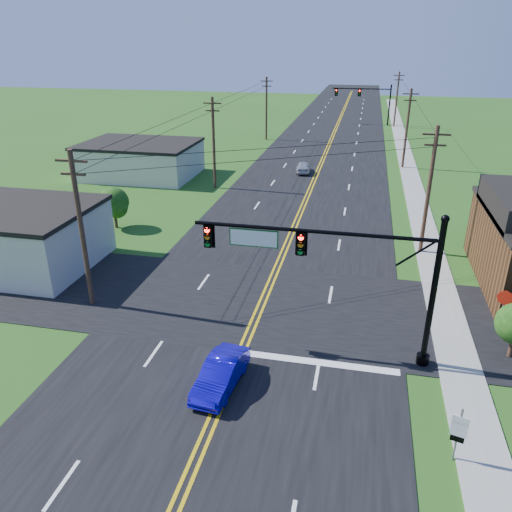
% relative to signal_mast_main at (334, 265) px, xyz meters
% --- Properties ---
extents(ground, '(260.00, 260.00, 0.00)m').
position_rel_signal_mast_main_xyz_m(ground, '(-4.34, -8.00, -4.75)').
color(ground, '#244F16').
rests_on(ground, ground).
extents(road_main, '(16.00, 220.00, 0.04)m').
position_rel_signal_mast_main_xyz_m(road_main, '(-4.34, 42.00, -4.73)').
color(road_main, black).
rests_on(road_main, ground).
extents(road_cross, '(70.00, 10.00, 0.04)m').
position_rel_signal_mast_main_xyz_m(road_cross, '(-4.34, 4.00, -4.73)').
color(road_cross, black).
rests_on(road_cross, ground).
extents(sidewalk, '(2.00, 160.00, 0.08)m').
position_rel_signal_mast_main_xyz_m(sidewalk, '(6.16, 32.00, -4.71)').
color(sidewalk, gray).
rests_on(sidewalk, ground).
extents(signal_mast_main, '(11.30, 0.60, 7.48)m').
position_rel_signal_mast_main_xyz_m(signal_mast_main, '(0.00, 0.00, 0.00)').
color(signal_mast_main, black).
rests_on(signal_mast_main, ground).
extents(signal_mast_far, '(10.98, 0.60, 7.48)m').
position_rel_signal_mast_main_xyz_m(signal_mast_far, '(0.10, 72.00, -0.20)').
color(signal_mast_far, black).
rests_on(signal_mast_far, ground).
extents(cream_bldg_near, '(10.20, 8.20, 4.10)m').
position_rel_signal_mast_main_xyz_m(cream_bldg_near, '(-21.34, 6.00, -2.69)').
color(cream_bldg_near, beige).
rests_on(cream_bldg_near, ground).
extents(cream_bldg_far, '(12.20, 9.20, 3.70)m').
position_rel_signal_mast_main_xyz_m(cream_bldg_far, '(-23.34, 30.00, -2.89)').
color(cream_bldg_far, beige).
rests_on(cream_bldg_far, ground).
extents(utility_pole_left_a, '(1.80, 0.28, 9.00)m').
position_rel_signal_mast_main_xyz_m(utility_pole_left_a, '(-13.84, 2.00, -0.03)').
color(utility_pole_left_a, '#352218').
rests_on(utility_pole_left_a, ground).
extents(utility_pole_left_b, '(1.80, 0.28, 9.00)m').
position_rel_signal_mast_main_xyz_m(utility_pole_left_b, '(-13.84, 27.00, -0.03)').
color(utility_pole_left_b, '#352218').
rests_on(utility_pole_left_b, ground).
extents(utility_pole_left_c, '(1.80, 0.28, 9.00)m').
position_rel_signal_mast_main_xyz_m(utility_pole_left_c, '(-13.84, 54.00, -0.03)').
color(utility_pole_left_c, '#352218').
rests_on(utility_pole_left_c, ground).
extents(utility_pole_right_a, '(1.80, 0.28, 9.00)m').
position_rel_signal_mast_main_xyz_m(utility_pole_right_a, '(5.46, 14.00, -0.03)').
color(utility_pole_right_a, '#352218').
rests_on(utility_pole_right_a, ground).
extents(utility_pole_right_b, '(1.80, 0.28, 9.00)m').
position_rel_signal_mast_main_xyz_m(utility_pole_right_b, '(5.46, 40.00, -0.03)').
color(utility_pole_right_b, '#352218').
rests_on(utility_pole_right_b, ground).
extents(utility_pole_right_c, '(1.80, 0.28, 9.00)m').
position_rel_signal_mast_main_xyz_m(utility_pole_right_c, '(5.46, 70.00, -0.03)').
color(utility_pole_right_c, '#352218').
rests_on(utility_pole_right_c, ground).
extents(tree_right_back, '(3.00, 3.00, 4.10)m').
position_rel_signal_mast_main_xyz_m(tree_right_back, '(11.66, 18.00, -2.15)').
color(tree_right_back, '#352218').
rests_on(tree_right_back, ground).
extents(tree_left, '(2.40, 2.40, 3.37)m').
position_rel_signal_mast_main_xyz_m(tree_left, '(-18.34, 14.00, -2.59)').
color(tree_left, '#352218').
rests_on(tree_left, ground).
extents(blue_car, '(1.81, 4.14, 1.32)m').
position_rel_signal_mast_main_xyz_m(blue_car, '(-4.41, -3.69, -4.09)').
color(blue_car, '#1208B6').
rests_on(blue_car, ground).
extents(distant_car, '(1.98, 3.92, 1.28)m').
position_rel_signal_mast_main_xyz_m(distant_car, '(-5.77, 35.05, -4.11)').
color(distant_car, '#BABBC0').
rests_on(distant_car, ground).
extents(route_sign, '(0.57, 0.19, 2.35)m').
position_rel_signal_mast_main_xyz_m(route_sign, '(5.06, -5.90, -3.38)').
color(route_sign, slate).
rests_on(route_sign, ground).
extents(stop_sign, '(0.78, 0.37, 2.35)m').
position_rel_signal_mast_main_xyz_m(stop_sign, '(8.66, 3.98, -3.06)').
color(stop_sign, slate).
rests_on(stop_sign, ground).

